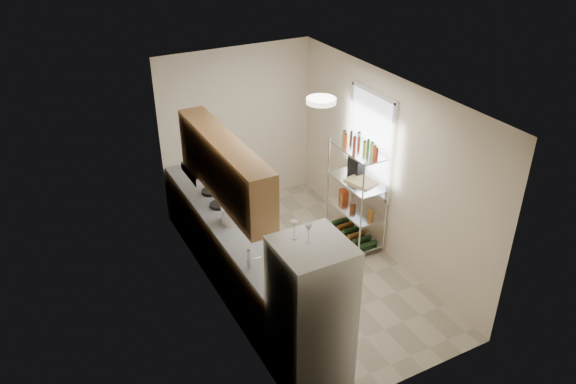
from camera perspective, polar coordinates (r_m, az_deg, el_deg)
name	(u,v)px	position (r m, az deg, el deg)	size (l,w,h in m)	color
room	(306,188)	(7.14, 1.87, 0.39)	(2.52, 4.42, 2.62)	#B1A68F
counter_run	(230,245)	(7.59, -5.96, -5.38)	(0.63, 3.51, 0.90)	#B0814B
upper_cabinets	(224,167)	(6.58, -6.52, 2.57)	(0.33, 2.20, 0.72)	#B0814B
range_hood	(207,170)	(7.46, -8.27, 2.20)	(0.50, 0.60, 0.12)	#B7BABC
window	(371,142)	(7.90, 8.42, 5.07)	(0.06, 1.00, 1.46)	white
bakers_rack	(358,175)	(7.93, 7.12, 1.72)	(0.45, 0.90, 1.73)	silver
ceiling_dome	(321,101)	(6.38, 3.40, 9.26)	(0.34, 0.34, 0.06)	white
refrigerator	(311,314)	(5.86, 2.33, -12.28)	(0.71, 0.71, 1.72)	silver
wine_glass_a	(308,233)	(5.31, 2.09, -4.17)	(0.07, 0.07, 0.20)	silver
wine_glass_b	(294,230)	(5.36, 0.61, -3.85)	(0.07, 0.07, 0.20)	silver
rice_cooker	(232,214)	(7.18, -5.73, -2.28)	(0.27, 0.27, 0.22)	white
frying_pan_large	(219,205)	(7.57, -7.04, -1.32)	(0.25, 0.25, 0.04)	black
frying_pan_small	(210,192)	(7.90, -7.89, 0.04)	(0.24, 0.24, 0.05)	black
cutting_board	(362,181)	(7.95, 7.48, 1.09)	(0.31, 0.40, 0.03)	tan
espresso_machine	(356,165)	(8.13, 6.97, 2.72)	(0.15, 0.23, 0.26)	black
storage_bag	(344,195)	(8.38, 5.69, -0.26)	(0.09, 0.13, 0.15)	#A43A14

